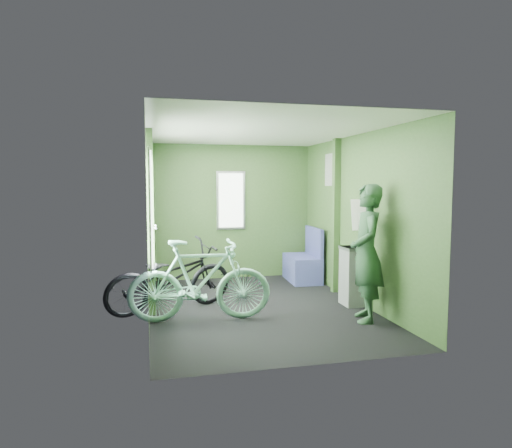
% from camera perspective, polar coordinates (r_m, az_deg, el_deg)
% --- Properties ---
extents(room, '(4.00, 4.02, 2.31)m').
position_cam_1_polar(room, '(5.95, -0.21, 3.17)').
color(room, black).
rests_on(room, ground).
extents(bicycle_black, '(1.87, 1.33, 1.00)m').
position_cam_1_polar(bicycle_black, '(6.03, -10.49, -10.73)').
color(bicycle_black, black).
rests_on(bicycle_black, ground).
extents(bicycle_mint, '(1.72, 0.74, 1.07)m').
position_cam_1_polar(bicycle_mint, '(5.52, -6.96, -12.14)').
color(bicycle_mint, '#90D7BF').
rests_on(bicycle_mint, ground).
extents(passenger, '(0.54, 0.75, 1.63)m').
position_cam_1_polar(passenger, '(5.56, 13.66, -3.50)').
color(passenger, '#2A4D30').
rests_on(passenger, ground).
extents(waste_box, '(0.23, 0.33, 0.79)m').
position_cam_1_polar(waste_box, '(6.30, 11.87, -6.37)').
color(waste_box, gray).
rests_on(waste_box, ground).
extents(bench_seat, '(0.52, 0.88, 0.90)m').
position_cam_1_polar(bench_seat, '(7.75, 5.96, -5.15)').
color(bench_seat, navy).
rests_on(bench_seat, ground).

